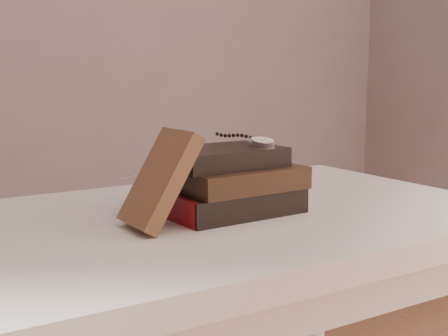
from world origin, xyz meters
TOP-DOWN VIEW (x-y plane):
  - table at (0.00, 0.35)m, footprint 1.00×0.60m
  - book_stack at (0.04, 0.34)m, footprint 0.23×0.16m
  - journal at (-0.11, 0.31)m, footprint 0.10×0.10m
  - pocket_watch at (0.09, 0.34)m, footprint 0.05×0.15m
  - eyeglasses at (-0.04, 0.41)m, footprint 0.09×0.11m

SIDE VIEW (x-z plane):
  - table at x=0.00m, z-range 0.28..1.03m
  - book_stack at x=0.04m, z-range 0.75..0.85m
  - eyeglasses at x=-0.04m, z-range 0.79..0.83m
  - journal at x=-0.11m, z-range 0.75..0.90m
  - pocket_watch at x=0.09m, z-range 0.86..0.87m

